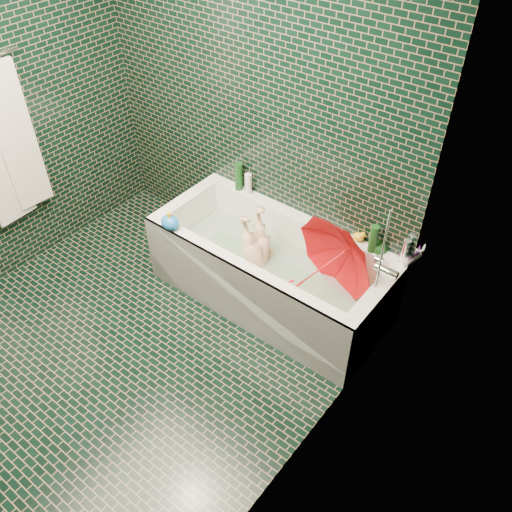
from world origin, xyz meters
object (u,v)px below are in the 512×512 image
Objects in this scene: bathtub at (270,277)px; umbrella at (323,267)px; child at (259,261)px; rubber_duck at (359,236)px; bath_toy at (170,222)px.

umbrella reaches higher than bathtub.
bathtub is 2.16× the size of child.
bathtub is at bearing 102.12° from child.
bathtub is 0.14m from child.
rubber_duck is (0.47, 0.36, 0.38)m from bathtub.
rubber_duck is at bearing 97.98° from umbrella.
bathtub is 0.70m from rubber_duck.
bath_toy is (-0.62, -0.32, 0.40)m from bathtub.
bath_toy reaches higher than rubber_duck.
bathtub reaches higher than child.
bath_toy is at bearing -152.40° from bathtub.
rubber_duck reaches higher than child.
umbrella is (0.42, 0.00, 0.33)m from bathtub.
bathtub is 0.54m from umbrella.
bathtub is at bearing 29.63° from bath_toy.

